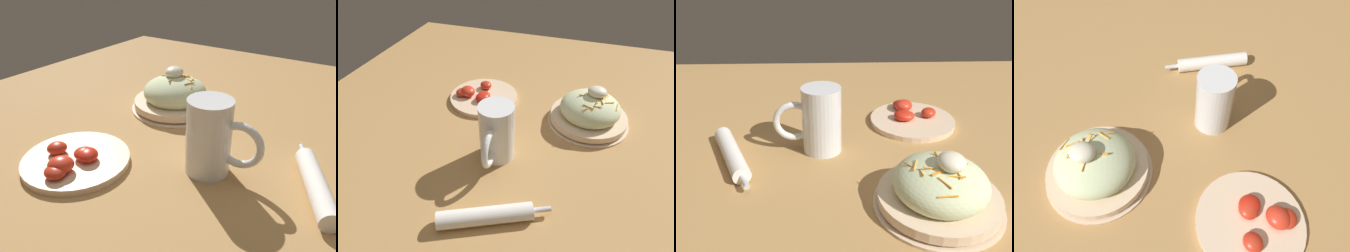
{
  "view_description": "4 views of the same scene",
  "coord_description": "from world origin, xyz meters",
  "views": [
    {
      "loc": [
        0.56,
        0.28,
        0.36
      ],
      "look_at": [
        0.09,
        -0.03,
        0.07
      ],
      "focal_mm": 36.1,
      "sensor_mm": 36.0,
      "label": 1
    },
    {
      "loc": [
        -0.09,
        0.54,
        0.5
      ],
      "look_at": [
        0.08,
        0.0,
        0.05
      ],
      "focal_mm": 31.4,
      "sensor_mm": 36.0,
      "label": 2
    },
    {
      "loc": [
        -0.59,
        0.03,
        0.4
      ],
      "look_at": [
        0.06,
        0.01,
        0.07
      ],
      "focal_mm": 38.78,
      "sensor_mm": 36.0,
      "label": 3
    },
    {
      "loc": [
        0.14,
        -0.38,
        0.56
      ],
      "look_at": [
        0.04,
        -0.02,
        0.05
      ],
      "focal_mm": 32.16,
      "sensor_mm": 36.0,
      "label": 4
    }
  ],
  "objects": [
    {
      "name": "salad_plate",
      "position": [
        -0.11,
        -0.14,
        0.04
      ],
      "size": [
        0.22,
        0.22,
        0.11
      ],
      "color": "beige",
      "rests_on": "ground_plane"
    },
    {
      "name": "napkin_roll",
      "position": [
        0.05,
        0.23,
        0.02
      ],
      "size": [
        0.21,
        0.11,
        0.03
      ],
      "color": "white",
      "rests_on": "ground_plane"
    },
    {
      "name": "tomato_plate",
      "position": [
        0.21,
        -0.16,
        0.01
      ],
      "size": [
        0.2,
        0.2,
        0.04
      ],
      "color": "beige",
      "rests_on": "ground_plane"
    },
    {
      "name": "ground_plane",
      "position": [
        0.0,
        0.0,
        0.0
      ],
      "size": [
        1.43,
        1.43,
        0.0
      ],
      "primitive_type": "plane",
      "color": "#B2844C"
    },
    {
      "name": "beer_mug",
      "position": [
        0.09,
        0.06,
        0.06
      ],
      "size": [
        0.08,
        0.14,
        0.14
      ],
      "color": "white",
      "rests_on": "ground_plane"
    }
  ]
}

